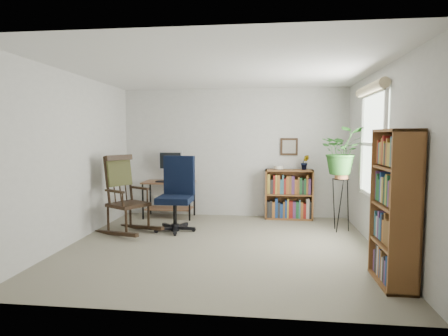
# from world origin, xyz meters

# --- Properties ---
(floor) EXTENTS (4.20, 4.00, 0.00)m
(floor) POSITION_xyz_m (0.00, 0.00, 0.00)
(floor) COLOR gray
(floor) RESTS_ON ground
(ceiling) EXTENTS (4.20, 4.00, 0.00)m
(ceiling) POSITION_xyz_m (0.00, 0.00, 2.40)
(ceiling) COLOR silver
(ceiling) RESTS_ON ground
(wall_back) EXTENTS (4.20, 0.00, 2.40)m
(wall_back) POSITION_xyz_m (0.00, 2.00, 1.20)
(wall_back) COLOR silver
(wall_back) RESTS_ON ground
(wall_front) EXTENTS (4.20, 0.00, 2.40)m
(wall_front) POSITION_xyz_m (0.00, -2.00, 1.20)
(wall_front) COLOR silver
(wall_front) RESTS_ON ground
(wall_left) EXTENTS (0.00, 4.00, 2.40)m
(wall_left) POSITION_xyz_m (-2.10, 0.00, 1.20)
(wall_left) COLOR silver
(wall_left) RESTS_ON ground
(wall_right) EXTENTS (0.00, 4.00, 2.40)m
(wall_right) POSITION_xyz_m (2.10, 0.00, 1.20)
(wall_right) COLOR silver
(wall_right) RESTS_ON ground
(window) EXTENTS (0.12, 1.20, 1.50)m
(window) POSITION_xyz_m (2.06, 0.30, 1.40)
(window) COLOR white
(window) RESTS_ON wall_right
(desk) EXTENTS (0.94, 0.52, 0.68)m
(desk) POSITION_xyz_m (-1.18, 1.70, 0.34)
(desk) COLOR brown
(desk) RESTS_ON floor
(monitor) EXTENTS (0.46, 0.16, 0.56)m
(monitor) POSITION_xyz_m (-1.18, 1.84, 0.96)
(monitor) COLOR silver
(monitor) RESTS_ON desk
(keyboard) EXTENTS (0.40, 0.15, 0.02)m
(keyboard) POSITION_xyz_m (-1.18, 1.58, 0.69)
(keyboard) COLOR black
(keyboard) RESTS_ON desk
(office_chair) EXTENTS (0.71, 0.71, 1.22)m
(office_chair) POSITION_xyz_m (-0.83, 0.74, 0.61)
(office_chair) COLOR black
(office_chair) RESTS_ON floor
(rocking_chair) EXTENTS (1.25, 1.11, 1.24)m
(rocking_chair) POSITION_xyz_m (-1.52, 0.53, 0.62)
(rocking_chair) COLOR black
(rocking_chair) RESTS_ON floor
(low_bookshelf) EXTENTS (0.86, 0.29, 0.91)m
(low_bookshelf) POSITION_xyz_m (1.03, 1.82, 0.45)
(low_bookshelf) COLOR brown
(low_bookshelf) RESTS_ON floor
(tall_bookshelf) EXTENTS (0.30, 0.70, 1.59)m
(tall_bookshelf) POSITION_xyz_m (1.92, -1.10, 0.79)
(tall_bookshelf) COLOR brown
(tall_bookshelf) RESTS_ON floor
(plant_stand) EXTENTS (0.33, 0.33, 0.98)m
(plant_stand) POSITION_xyz_m (1.80, 1.04, 0.49)
(plant_stand) COLOR black
(plant_stand) RESTS_ON floor
(spider_plant) EXTENTS (1.69, 1.88, 1.47)m
(spider_plant) POSITION_xyz_m (1.80, 1.04, 1.64)
(spider_plant) COLOR #275F21
(spider_plant) RESTS_ON plant_stand
(potted_plant_small) EXTENTS (0.13, 0.24, 0.11)m
(potted_plant_small) POSITION_xyz_m (1.31, 1.83, 0.96)
(potted_plant_small) COLOR #275F21
(potted_plant_small) RESTS_ON low_bookshelf
(framed_picture) EXTENTS (0.32, 0.04, 0.32)m
(framed_picture) POSITION_xyz_m (1.03, 1.97, 1.32)
(framed_picture) COLOR black
(framed_picture) RESTS_ON wall_back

